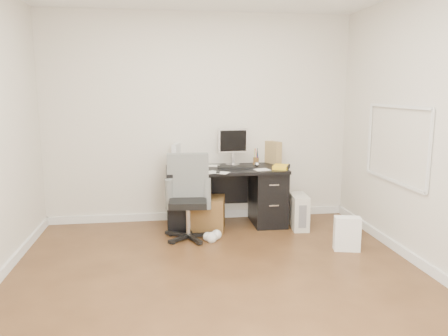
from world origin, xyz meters
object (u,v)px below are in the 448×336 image
Objects in this scene: lcd_monitor at (233,147)px; keyboard at (236,167)px; desk at (226,195)px; office_chair at (188,198)px; wicker_basket at (207,214)px; pc_tower at (299,211)px.

keyboard is at bearing -93.97° from lcd_monitor.
office_chair is (-0.51, -0.46, 0.09)m from desk.
wicker_basket is at bearing -147.88° from desk.
wicker_basket is (0.26, 0.30, -0.29)m from office_chair.
lcd_monitor reaches higher than wicker_basket.
lcd_monitor is (0.12, 0.17, 0.60)m from desk.
keyboard reaches higher than pc_tower.
office_chair is (-0.63, -0.41, -0.27)m from keyboard.
office_chair is at bearing -139.25° from lcd_monitor.
wicker_basket is at bearing -178.64° from pc_tower.
wicker_basket is (-0.37, -0.33, -0.79)m from lcd_monitor.
lcd_monitor is at bearing 157.42° from pc_tower.
office_chair reaches higher than desk.
desk is at bearing -128.86° from lcd_monitor.
lcd_monitor reaches higher than keyboard.
office_chair is at bearing -140.38° from keyboard.
keyboard reaches higher than desk.
lcd_monitor is 0.93m from wicker_basket.
desk is 0.36m from wicker_basket.
wicker_basket is (-0.37, -0.11, -0.56)m from keyboard.
wicker_basket is (-1.15, 0.09, -0.01)m from pc_tower.
lcd_monitor is at bearing 41.56° from wicker_basket.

